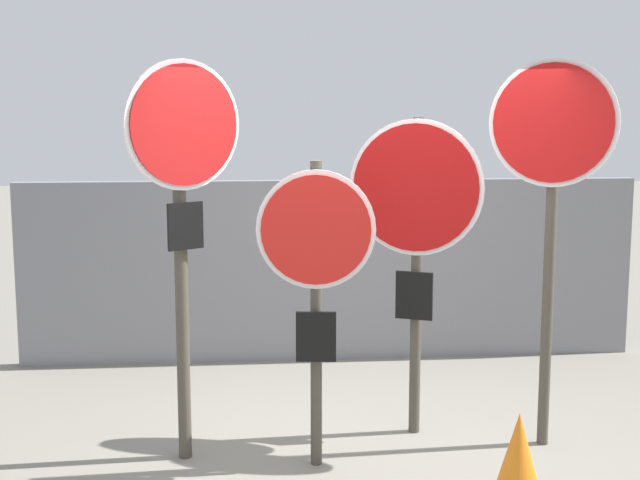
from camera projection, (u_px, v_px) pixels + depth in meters
ground_plane at (363, 449)px, 5.94m from camera, size 40.00×40.00×0.00m
fence_back at (331, 270)px, 7.96m from camera, size 5.49×0.12×1.62m
stop_sign_0 at (183, 182)px, 5.51m from camera, size 0.68×0.47×2.55m
stop_sign_1 at (316, 261)px, 5.45m from camera, size 0.73×0.16×1.94m
stop_sign_2 at (416, 214)px, 5.98m from camera, size 0.85×0.40×2.20m
stop_sign_3 at (552, 168)px, 5.72m from camera, size 0.74×0.41×2.57m
traffic_cone_0 at (518, 469)px, 4.85m from camera, size 0.42×0.42×0.63m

